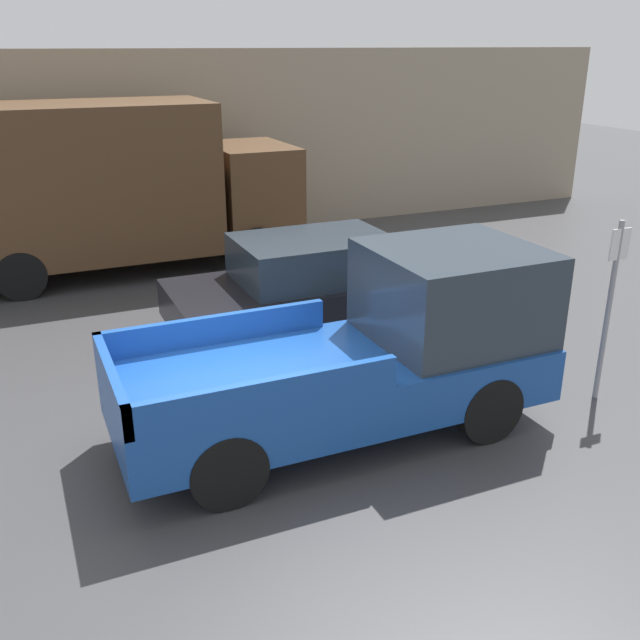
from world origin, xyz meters
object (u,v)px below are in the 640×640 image
pickup_truck (374,350)px  delivery_truck (101,185)px  car (309,284)px  parking_sign (610,302)px

pickup_truck → delivery_truck: (-2.03, 7.90, 0.80)m
car → pickup_truck: bearing=-98.7°
pickup_truck → parking_sign: 3.16m
pickup_truck → car: (0.49, 3.21, -0.21)m
delivery_truck → parking_sign: bearing=-58.9°
car → parking_sign: bearing=-55.7°
pickup_truck → car: 3.25m
pickup_truck → parking_sign: size_ratio=2.13×
pickup_truck → car: pickup_truck is taller
pickup_truck → parking_sign: bearing=-10.8°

